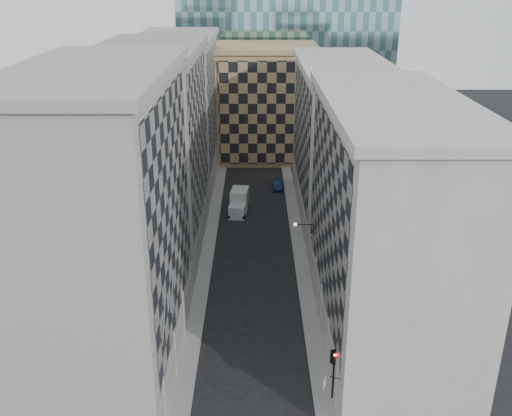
{
  "coord_description": "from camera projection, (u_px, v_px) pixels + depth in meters",
  "views": [
    {
      "loc": [
        0.19,
        -28.16,
        29.33
      ],
      "look_at": [
        0.25,
        13.57,
        12.25
      ],
      "focal_mm": 40.0,
      "sensor_mm": 36.0,
      "label": 1
    }
  ],
  "objects": [
    {
      "name": "bracket_lamp",
      "position": [
        297.0,
        224.0,
        57.05
      ],
      "size": [
        1.98,
        0.36,
        0.36
      ],
      "color": "black",
      "rests_on": "ground"
    },
    {
      "name": "flagpoles_left",
      "position": [
        168.0,
        306.0,
        39.69
      ],
      "size": [
        0.1,
        6.33,
        2.33
      ],
      "color": "gray",
      "rests_on": "ground"
    },
    {
      "name": "bldg_right_a",
      "position": [
        384.0,
        223.0,
        47.16
      ],
      "size": [
        10.8,
        26.8,
        20.7
      ],
      "color": "#AFA9A1",
      "rests_on": "ground"
    },
    {
      "name": "dark_car",
      "position": [
        278.0,
        184.0,
        84.34
      ],
      "size": [
        1.39,
        3.95,
        1.3
      ],
      "primitive_type": "imported",
      "rotation": [
        0.0,
        0.0,
        -0.0
      ],
      "color": "#101F3C",
      "rests_on": "ground"
    },
    {
      "name": "bldg_left_c",
      "position": [
        180.0,
        111.0,
        83.96
      ],
      "size": [
        10.8,
        22.8,
        21.7
      ],
      "color": "#A49D93",
      "rests_on": "ground"
    },
    {
      "name": "bldg_left_a",
      "position": [
        108.0,
        226.0,
        42.86
      ],
      "size": [
        10.8,
        22.8,
        23.7
      ],
      "color": "#A49D93",
      "rests_on": "ground"
    },
    {
      "name": "bldg_left_b",
      "position": [
        156.0,
        150.0,
        63.41
      ],
      "size": [
        10.8,
        22.8,
        22.7
      ],
      "color": "gray",
      "rests_on": "ground"
    },
    {
      "name": "sidewalk_east",
      "position": [
        300.0,
        252.0,
        64.92
      ],
      "size": [
        1.5,
        100.0,
        0.15
      ],
      "primitive_type": "cube",
      "color": "gray",
      "rests_on": "ground"
    },
    {
      "name": "sidewalk_west",
      "position": [
        208.0,
        252.0,
        64.91
      ],
      "size": [
        1.5,
        100.0,
        0.15
      ],
      "primitive_type": "cube",
      "color": "gray",
      "rests_on": "ground"
    },
    {
      "name": "bldg_right_b",
      "position": [
        339.0,
        141.0,
        72.33
      ],
      "size": [
        10.8,
        28.8,
        19.7
      ],
      "color": "#AFA9A1",
      "rests_on": "ground"
    },
    {
      "name": "box_truck",
      "position": [
        239.0,
        203.0,
        75.68
      ],
      "size": [
        2.72,
        5.55,
        2.94
      ],
      "rotation": [
        0.0,
        0.0,
        -0.1
      ],
      "color": "silver",
      "rests_on": "ground"
    },
    {
      "name": "tan_block",
      "position": [
        266.0,
        102.0,
        96.44
      ],
      "size": [
        16.8,
        14.8,
        18.8
      ],
      "color": "tan",
      "rests_on": "ground"
    },
    {
      "name": "traffic_light",
      "position": [
        334.0,
        364.0,
        41.36
      ],
      "size": [
        0.53,
        0.46,
        4.17
      ],
      "rotation": [
        0.0,
        0.0,
        0.09
      ],
      "color": "black",
      "rests_on": "sidewalk_east"
    },
    {
      "name": "shop_sign",
      "position": [
        326.0,
        382.0,
        38.51
      ],
      "size": [
        1.23,
        0.66,
        0.77
      ],
      "rotation": [
        0.0,
        0.0,
        -0.39
      ],
      "color": "black",
      "rests_on": "ground"
    }
  ]
}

